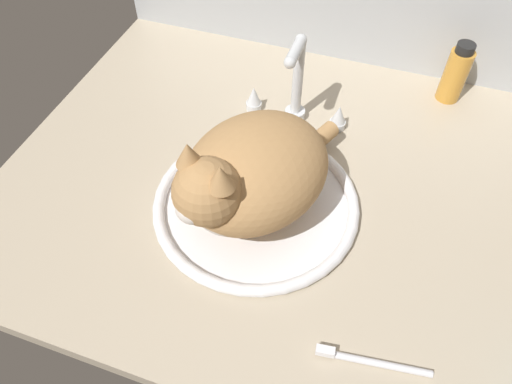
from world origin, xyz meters
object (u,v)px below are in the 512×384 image
Objects in this scene: sink_basin at (256,204)px; cat at (249,175)px; amber_bottle at (456,74)px; toothbrush at (370,361)px; faucet at (296,91)px.

sink_basin is 0.98× the size of cat.
amber_bottle is 61.39cm from toothbrush.
sink_basin is at bearing -125.11° from amber_bottle.
cat is (-0.67, -24.84, 2.39)cm from faucet.
sink_basin is 49.81cm from amber_bottle.
toothbrush is (23.34, -20.41, -0.23)cm from sink_basin.
faucet reaches higher than sink_basin.
sink_basin is 24.17cm from faucet.
amber_bottle is at bearing 55.28° from cat.
amber_bottle is at bearing 31.16° from faucet.
toothbrush is (23.34, -43.70, -6.70)cm from faucet.
faucet is 0.57× the size of cat.
amber_bottle is 0.82× the size of toothbrush.
toothbrush is at bearing -41.18° from sink_basin.
cat reaches higher than toothbrush.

